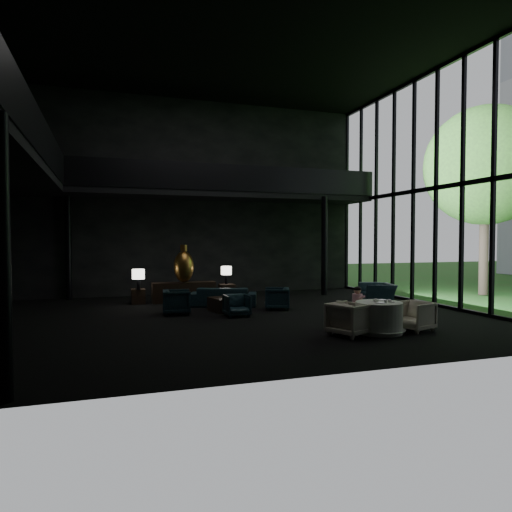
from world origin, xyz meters
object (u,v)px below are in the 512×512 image
object	(u,v)px
dining_chair_east	(414,314)
table_lamp_left	(138,275)
console	(184,292)
lounge_armchair_west	(177,300)
bronze_urn	(184,266)
side_table_left	(138,296)
dining_chair_north	(356,312)
coffee_table	(227,304)
child	(357,298)
lounge_armchair_south	(237,305)
side_table_right	(227,292)
table_lamp_right	(226,271)
window_armchair	(377,289)
sofa	(223,292)
dining_chair_west	(350,315)
dining_table	(379,319)
lounge_armchair_east	(277,297)

from	to	relation	value
dining_chair_east	table_lamp_left	bearing A→B (deg)	-154.74
console	lounge_armchair_west	distance (m)	2.71
bronze_urn	lounge_armchair_west	size ratio (longest dim) A/B	1.54
side_table_left	dining_chair_north	bearing A→B (deg)	-49.55
coffee_table	child	xyz separation A→B (m)	(2.65, -3.40, 0.52)
side_table_left	lounge_armchair_south	world-z (taller)	lounge_armchair_south
side_table_left	side_table_right	xyz separation A→B (m)	(3.20, -0.11, 0.04)
coffee_table	table_lamp_right	bearing A→B (deg)	76.25
table_lamp_right	dining_chair_north	xyz separation A→B (m)	(1.94, -6.03, -0.70)
side_table_right	child	size ratio (longest dim) A/B	1.05
side_table_left	window_armchair	distance (m)	8.30
side_table_right	coffee_table	size ratio (longest dim) A/B	0.62
table_lamp_left	side_table_left	bearing A→B (deg)	90.00
sofa	dining_chair_north	world-z (taller)	sofa
lounge_armchair_west	lounge_armchair_south	distance (m)	1.86
sofa	coffee_table	distance (m)	1.13
lounge_armchair_south	window_armchair	size ratio (longest dim) A/B	0.51
side_table_left	dining_chair_west	xyz separation A→B (m)	(4.38, -7.04, 0.22)
side_table_right	dining_table	world-z (taller)	dining_table
bronze_urn	dining_table	distance (m)	7.83
side_table_right	dining_chair_north	size ratio (longest dim) A/B	0.80
console	bronze_urn	world-z (taller)	bronze_urn
dining_chair_west	table_lamp_right	bearing A→B (deg)	-13.98
side_table_right	sofa	xyz separation A→B (m)	(-0.48, -1.37, 0.16)
dining_chair_west	console	bearing A→B (deg)	-1.69
table_lamp_right	dining_chair_west	world-z (taller)	table_lamp_right
console	lounge_armchair_west	world-z (taller)	lounge_armchair_west
console	sofa	distance (m)	1.79
dining_chair_east	dining_table	bearing A→B (deg)	-109.30
sofa	dining_chair_north	size ratio (longest dim) A/B	3.15
side_table_right	lounge_armchair_south	xyz separation A→B (m)	(-0.61, -3.52, 0.03)
console	lounge_armchair_south	distance (m)	3.68
dining_chair_east	child	xyz separation A→B (m)	(-0.97, 1.05, 0.32)
coffee_table	dining_chair_west	size ratio (longest dim) A/B	1.00
sofa	dining_chair_east	bearing A→B (deg)	141.72
dining_table	dining_chair_east	bearing A→B (deg)	-2.19
side_table_right	child	distance (m)	6.21
lounge_armchair_west	lounge_armchair_east	world-z (taller)	lounge_armchair_west
dining_table	dining_chair_west	xyz separation A→B (m)	(-0.83, -0.06, 0.15)
table_lamp_right	dining_chair_north	distance (m)	6.37
dining_chair_north	side_table_right	bearing A→B (deg)	-93.03
bronze_urn	window_armchair	bearing A→B (deg)	-25.81
coffee_table	dining_chair_north	distance (m)	4.31
dining_chair_north	sofa	bearing A→B (deg)	-83.16
window_armchair	dining_table	world-z (taller)	window_armchair
sofa	dining_chair_east	distance (m)	6.53
console	dining_chair_east	size ratio (longest dim) A/B	2.72
side_table_left	dining_chair_west	size ratio (longest dim) A/B	0.54
side_table_left	dining_table	world-z (taller)	dining_table
bronze_urn	dining_chair_east	world-z (taller)	bronze_urn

